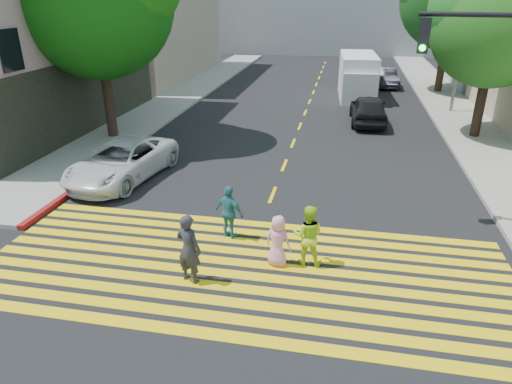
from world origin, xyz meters
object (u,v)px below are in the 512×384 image
(pedestrian_woman, at_px, (308,235))
(dark_car_parked, at_px, (385,77))
(tree_right_near, at_px, (500,15))
(white_sedan, at_px, (122,161))
(pedestrian_child, at_px, (278,241))
(pedestrian_extra, at_px, (229,213))
(dark_car_near, at_px, (368,109))
(pedestrian_man, at_px, (189,249))
(white_van, at_px, (358,78))
(silver_car, at_px, (360,72))

(pedestrian_woman, relative_size, dark_car_parked, 0.39)
(tree_right_near, height_order, white_sedan, tree_right_near)
(pedestrian_child, relative_size, dark_car_parked, 0.33)
(tree_right_near, height_order, pedestrian_child, tree_right_near)
(tree_right_near, xyz_separation_m, dark_car_parked, (-3.51, 12.74, -4.86))
(pedestrian_extra, bearing_deg, dark_car_near, -84.35)
(white_sedan, distance_m, dark_car_parked, 23.39)
(pedestrian_man, xyz_separation_m, white_sedan, (-4.59, 5.85, -0.19))
(dark_car_near, distance_m, white_van, 6.49)
(pedestrian_woman, xyz_separation_m, pedestrian_extra, (-2.28, 0.93, -0.03))
(pedestrian_man, relative_size, white_sedan, 0.35)
(pedestrian_extra, bearing_deg, tree_right_near, -105.45)
(white_sedan, xyz_separation_m, dark_car_near, (9.21, 9.88, 0.06))
(pedestrian_extra, bearing_deg, pedestrian_man, 102.57)
(pedestrian_child, xyz_separation_m, white_sedan, (-6.56, 4.73, 0.01))
(pedestrian_woman, xyz_separation_m, dark_car_parked, (3.44, 25.30, -0.13))
(dark_car_parked, bearing_deg, pedestrian_man, -110.48)
(tree_right_near, height_order, pedestrian_extra, tree_right_near)
(pedestrian_man, xyz_separation_m, dark_car_parked, (6.14, 26.64, -0.21))
(pedestrian_child, relative_size, silver_car, 0.29)
(dark_car_near, bearing_deg, dark_car_parked, -100.26)
(dark_car_near, bearing_deg, white_sedan, 44.67)
(silver_car, bearing_deg, tree_right_near, 115.73)
(dark_car_parked, bearing_deg, white_van, -122.41)
(pedestrian_extra, bearing_deg, silver_car, -75.59)
(pedestrian_man, bearing_deg, pedestrian_child, -132.13)
(dark_car_near, bearing_deg, pedestrian_man, 71.30)
(dark_car_near, bearing_deg, silver_car, -91.14)
(silver_car, distance_m, white_van, 6.26)
(dark_car_near, distance_m, silver_car, 12.67)
(pedestrian_woman, bearing_deg, dark_car_near, -96.54)
(tree_right_near, relative_size, pedestrian_child, 5.94)
(pedestrian_man, relative_size, pedestrian_extra, 1.13)
(pedestrian_woman, relative_size, dark_car_near, 0.36)
(dark_car_near, relative_size, dark_car_parked, 1.08)
(pedestrian_child, xyz_separation_m, dark_car_near, (2.65, 14.60, 0.07))
(pedestrian_man, distance_m, dark_car_near, 16.39)
(pedestrian_child, bearing_deg, dark_car_near, -84.21)
(tree_right_near, bearing_deg, dark_car_parked, 105.40)
(pedestrian_child, xyz_separation_m, pedestrian_extra, (-1.55, 1.15, 0.10))
(tree_right_near, xyz_separation_m, white_van, (-5.59, 8.27, -4.23))
(white_sedan, bearing_deg, pedestrian_woman, -23.37)
(white_sedan, height_order, white_van, white_van)
(pedestrian_extra, xyz_separation_m, silver_car, (3.94, 26.13, -0.09))
(pedestrian_woman, relative_size, pedestrian_child, 1.18)
(pedestrian_extra, height_order, white_sedan, pedestrian_extra)
(pedestrian_extra, xyz_separation_m, white_van, (3.65, 19.90, 0.52))
(pedestrian_child, distance_m, pedestrian_extra, 1.93)
(pedestrian_extra, relative_size, white_sedan, 0.31)
(white_sedan, distance_m, silver_car, 24.25)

